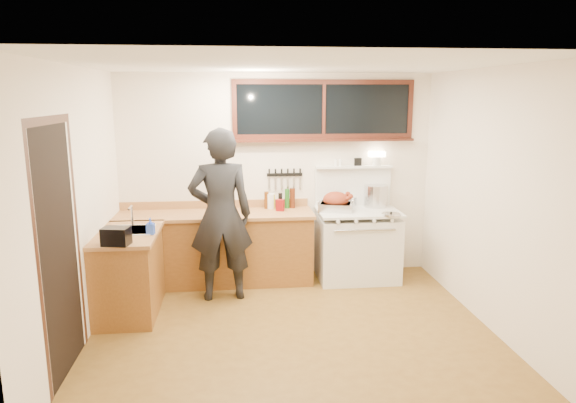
{
  "coord_description": "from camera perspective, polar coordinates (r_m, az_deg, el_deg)",
  "views": [
    {
      "loc": [
        -0.55,
        -4.78,
        2.33
      ],
      "look_at": [
        0.05,
        0.85,
        1.15
      ],
      "focal_mm": 32.0,
      "sensor_mm": 36.0,
      "label": 1
    }
  ],
  "objects": [
    {
      "name": "toaster",
      "position": [
        5.25,
        -18.56,
        -3.67
      ],
      "size": [
        0.28,
        0.22,
        0.18
      ],
      "color": "black",
      "rests_on": "counter_left"
    },
    {
      "name": "ground_plane",
      "position": [
        5.35,
        0.44,
        -14.16
      ],
      "size": [
        4.0,
        3.5,
        0.02
      ],
      "primitive_type": "cube",
      "color": "brown"
    },
    {
      "name": "left_doorway",
      "position": [
        4.64,
        -24.01,
        -4.82
      ],
      "size": [
        0.02,
        1.04,
        2.17
      ],
      "color": "black",
      "rests_on": "ground"
    },
    {
      "name": "saucepan",
      "position": [
        6.8,
        6.99,
        0.04
      ],
      "size": [
        0.17,
        0.28,
        0.11
      ],
      "color": "silver",
      "rests_on": "vintage_stove"
    },
    {
      "name": "knife_strip",
      "position": [
        6.62,
        -0.38,
        2.91
      ],
      "size": [
        0.46,
        0.03,
        0.28
      ],
      "color": "black",
      "rests_on": "room_shell"
    },
    {
      "name": "room_shell",
      "position": [
        4.86,
        0.47,
        3.73
      ],
      "size": [
        4.1,
        3.6,
        2.65
      ],
      "color": "white",
      "rests_on": "ground"
    },
    {
      "name": "roast_turkey",
      "position": [
        6.47,
        5.37,
        -0.14
      ],
      "size": [
        0.49,
        0.42,
        0.24
      ],
      "color": "silver",
      "rests_on": "vintage_stove"
    },
    {
      "name": "coffee_tin",
      "position": [
        6.44,
        -0.88,
        -0.42
      ],
      "size": [
        0.11,
        0.1,
        0.14
      ],
      "color": "maroon",
      "rests_on": "counter_back"
    },
    {
      "name": "cutting_board",
      "position": [
        6.32,
        -7.29,
        -0.91
      ],
      "size": [
        0.41,
        0.31,
        0.14
      ],
      "color": "#AB7543",
      "rests_on": "counter_back"
    },
    {
      "name": "pitcher",
      "position": [
        6.57,
        -1.95,
        0.04
      ],
      "size": [
        0.11,
        0.11,
        0.19
      ],
      "color": "white",
      "rests_on": "counter_back"
    },
    {
      "name": "pot_lid",
      "position": [
        6.34,
        11.38,
        -1.4
      ],
      "size": [
        0.28,
        0.28,
        0.04
      ],
      "color": "silver",
      "rests_on": "vintage_stove"
    },
    {
      "name": "soap_bottle",
      "position": [
        5.54,
        -15.04,
        -2.66
      ],
      "size": [
        0.09,
        0.09,
        0.17
      ],
      "color": "blue",
      "rests_on": "counter_left"
    },
    {
      "name": "back_window",
      "position": [
        6.61,
        4.0,
        9.43
      ],
      "size": [
        2.32,
        0.13,
        0.77
      ],
      "color": "black",
      "rests_on": "room_shell"
    },
    {
      "name": "stockpot",
      "position": [
        6.76,
        9.74,
        0.63
      ],
      "size": [
        0.31,
        0.31,
        0.29
      ],
      "color": "silver",
      "rests_on": "vintage_stove"
    },
    {
      "name": "counter_back",
      "position": [
        6.51,
        -8.05,
        -5.09
      ],
      "size": [
        2.44,
        0.64,
        1.0
      ],
      "color": "brown",
      "rests_on": "ground"
    },
    {
      "name": "sink_unit",
      "position": [
        5.79,
        -17.15,
        -3.6
      ],
      "size": [
        0.5,
        0.45,
        0.37
      ],
      "color": "white",
      "rests_on": "counter_left"
    },
    {
      "name": "bottle_cluster",
      "position": [
        6.57,
        -0.68,
        0.23
      ],
      "size": [
        0.4,
        0.07,
        0.26
      ],
      "color": "black",
      "rests_on": "counter_back"
    },
    {
      "name": "counter_left",
      "position": [
        5.84,
        -17.25,
        -7.55
      ],
      "size": [
        0.64,
        1.09,
        0.9
      ],
      "color": "brown",
      "rests_on": "ground"
    },
    {
      "name": "vintage_stove",
      "position": [
        6.65,
        7.69,
        -4.59
      ],
      "size": [
        1.02,
        0.74,
        1.61
      ],
      "color": "white",
      "rests_on": "ground"
    },
    {
      "name": "man",
      "position": [
        5.87,
        -7.49,
        -1.52
      ],
      "size": [
        0.77,
        0.54,
        1.98
      ],
      "color": "black",
      "rests_on": "ground"
    }
  ]
}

